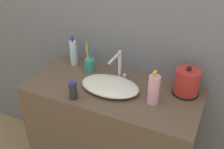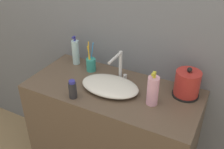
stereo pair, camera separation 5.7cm
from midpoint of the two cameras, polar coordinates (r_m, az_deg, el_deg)
The scene contains 9 objects.
wall_back at distance 1.69m, azimuth 3.15°, elevation 13.40°, with size 6.00×0.04×2.60m.
vanity_counter at distance 1.93m, azimuth -0.82°, elevation -14.07°, with size 1.10×0.51×0.89m.
sink_basin at distance 1.62m, azimuth -1.45°, elevation -2.48°, with size 0.37×0.24×0.06m.
faucet at distance 1.66m, azimuth 0.54°, elevation 2.13°, with size 0.06×0.17×0.20m.
electric_kettle at distance 1.61m, azimuth 14.98°, elevation -1.80°, with size 0.16×0.16×0.19m.
toothbrush_cup at distance 1.81m, azimuth -5.82°, elevation 2.16°, with size 0.07×0.07×0.21m.
lotion_bottle at distance 1.89m, azimuth -9.23°, elevation 4.67°, with size 0.05×0.05×0.22m.
shampoo_bottle at distance 1.55m, azimuth -9.50°, elevation -3.47°, with size 0.05×0.05×0.12m.
mouthwash_bottle at distance 1.49m, azimuth 7.98°, elevation -3.27°, with size 0.07×0.07×0.21m.
Camera 1 is at (0.58, -0.98, 1.81)m, focal length 42.00 mm.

